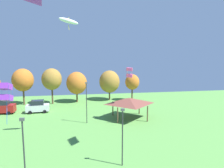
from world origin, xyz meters
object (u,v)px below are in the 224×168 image
Objects in this scene: kite_flying_8 at (129,72)px; parked_car_leftmost at (2,107)px; park_pavilion at (129,101)px; treeline_tree_3 at (77,83)px; kite_flying_1 at (5,92)px; treeline_tree_1 at (23,80)px; light_post_2 at (122,134)px; treeline_tree_4 at (109,82)px; treeline_tree_2 at (52,79)px; kite_flying_5 at (69,21)px; parked_car_second_from_left at (38,107)px; light_post_0 at (87,100)px; treeline_tree_5 at (132,82)px; kite_flying_6 at (42,14)px; light_post_1 at (24,148)px.

kite_flying_8 reaches higher than parked_car_leftmost.
park_pavilion is 0.90× the size of treeline_tree_3.
kite_flying_1 is 22.07m from treeline_tree_1.
treeline_tree_4 is at bearing 83.54° from light_post_2.
treeline_tree_2 is at bearing 133.46° from kite_flying_8.
treeline_tree_1 is at bearing 117.92° from kite_flying_5.
kite_flying_8 is 19.00m from parked_car_second_from_left.
light_post_2 reaches higher than parked_car_leftmost.
treeline_tree_2 reaches higher than light_post_0.
kite_flying_1 is at bearing -133.89° from treeline_tree_5.
parked_car_leftmost is 11.39m from treeline_tree_2.
kite_flying_6 is at bearing -177.79° from light_post_0.
kite_flying_8 is 0.24× the size of light_post_0.
light_post_2 is (5.06, -7.30, -11.54)m from kite_flying_5.
treeline_tree_4 is at bearing 94.15° from park_pavilion.
treeline_tree_2 is (-9.94, 27.86, 2.33)m from light_post_2.
kite_flying_5 is 0.37× the size of light_post_0.
kite_flying_6 is at bearing 91.95° from light_post_1.
light_post_2 is at bearing -55.43° from kite_flying_6.
kite_flying_5 reaches higher than light_post_1.
light_post_2 is 0.71× the size of treeline_tree_2.
kite_flying_1 is 12.52m from kite_flying_6.
kite_flying_5 is at bearing 69.40° from light_post_1.
kite_flying_5 is 0.31× the size of treeline_tree_2.
kite_flying_5 is at bearing -55.64° from kite_flying_6.
kite_flying_6 is at bearing -126.55° from treeline_tree_4.
treeline_tree_3 is (0.57, 21.44, -10.30)m from kite_flying_5.
parked_car_second_from_left is at bearing 119.43° from light_post_2.
treeline_tree_3 is 13.18m from treeline_tree_5.
treeline_tree_5 is (26.81, 6.99, 3.20)m from parked_car_leftmost.
treeline_tree_2 is at bearing 39.84° from parked_car_leftmost.
treeline_tree_4 is (12.35, 16.65, -12.02)m from kite_flying_6.
park_pavilion is 1.12× the size of light_post_2.
treeline_tree_1 is 19.53m from treeline_tree_4.
treeline_tree_4 reaches higher than treeline_tree_5.
kite_flying_8 is 0.20× the size of treeline_tree_1.
treeline_tree_4 is (13.30, 1.82, -1.04)m from treeline_tree_2.
park_pavilion is at bearing 51.68° from light_post_1.
kite_flying_5 is at bearing -123.30° from treeline_tree_5.
treeline_tree_3 reaches higher than parked_car_second_from_left.
light_post_0 is at bearing 69.89° from kite_flying_5.
parked_car_leftmost is 25.04m from light_post_1.
kite_flying_6 is 26.22m from treeline_tree_5.
kite_flying_8 is (9.09, 5.83, -6.73)m from kite_flying_5.
treeline_tree_3 is 1.11× the size of treeline_tree_5.
treeline_tree_2 reaches higher than light_post_2.
treeline_tree_1 is (-4.24, 7.12, 4.33)m from parked_car_second_from_left.
light_post_2 is (2.87, -13.27, -0.45)m from light_post_0.
parked_car_leftmost reaches higher than parked_car_second_from_left.
treeline_tree_3 is (7.34, 7.76, 3.34)m from parked_car_second_from_left.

